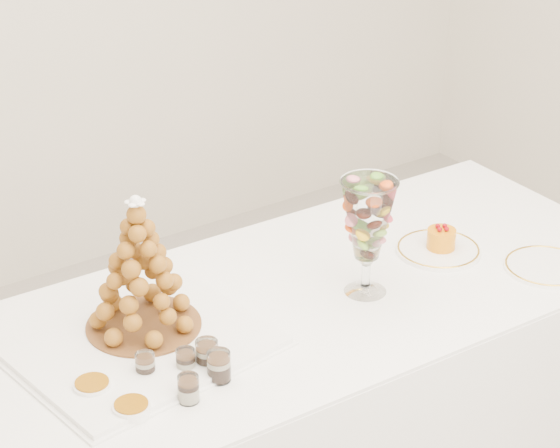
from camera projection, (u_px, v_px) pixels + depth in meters
buffet_table at (279, 427)px, 3.02m from camera, size 2.12×0.89×0.80m
lace_tray at (146, 348)px, 2.64m from camera, size 0.62×0.50×0.02m
macaron_vase at (368, 221)px, 2.80m from camera, size 0.15×0.15×0.32m
cake_plate at (438, 250)px, 3.08m from camera, size 0.24×0.24×0.01m
spare_plate at (547, 267)px, 3.00m from camera, size 0.23×0.23×0.01m
verrine_a at (145, 366)px, 2.53m from camera, size 0.05×0.05×0.06m
verrine_b at (186, 361)px, 2.55m from camera, size 0.06×0.06×0.06m
verrine_c at (207, 355)px, 2.56m from camera, size 0.07×0.07×0.07m
verrine_d at (188, 389)px, 2.45m from camera, size 0.05×0.05×0.07m
verrine_e at (219, 366)px, 2.52m from camera, size 0.07×0.07×0.07m
ramekin_back at (92, 388)px, 2.48m from camera, size 0.09×0.09×0.03m
ramekin_front at (132, 410)px, 2.41m from camera, size 0.09×0.09×0.03m
croquembouche at (140, 265)px, 2.62m from camera, size 0.29×0.29×0.36m
mousse_cake at (441, 238)px, 3.07m from camera, size 0.08×0.08×0.07m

